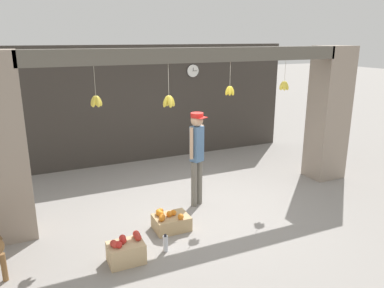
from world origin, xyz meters
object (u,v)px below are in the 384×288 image
Objects in this scene: fruit_crate_oranges at (171,221)px; wall_clock at (193,71)px; shopkeeper at (197,151)px; fruit_crate_apples at (126,251)px; water_bottle at (165,243)px.

fruit_crate_oranges is 1.70× the size of wall_clock.
wall_clock reaches higher than fruit_crate_oranges.
fruit_crate_apples is at bearing 13.80° from shopkeeper.
fruit_crate_oranges reaches higher than water_bottle.
shopkeeper is 2.25m from fruit_crate_apples.
water_bottle is at bearing 25.31° from shopkeeper.
shopkeeper reaches higher than fruit_crate_apples.
fruit_crate_apples is at bearing -145.94° from fruit_crate_oranges.
fruit_crate_apples is 1.49× the size of wall_clock.
water_bottle is (0.58, 0.04, -0.04)m from fruit_crate_apples.
fruit_crate_oranges is 1.07m from fruit_crate_apples.
shopkeeper is 1.86m from water_bottle.
fruit_crate_oranges is at bearing 34.06° from fruit_crate_apples.
fruit_crate_oranges is at bearing -119.68° from wall_clock.
fruit_crate_apples is (-0.88, -0.60, 0.03)m from fruit_crate_oranges.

